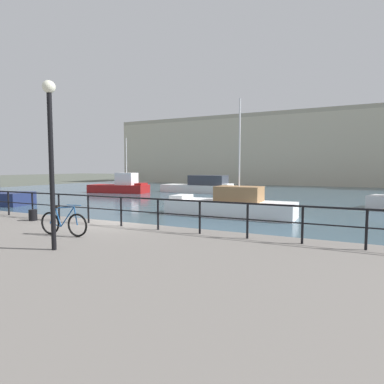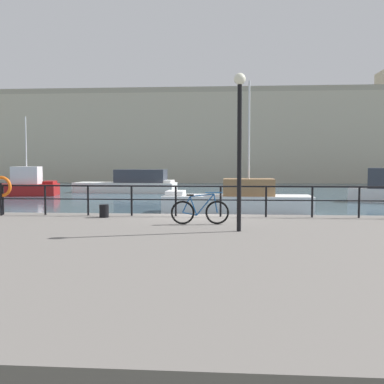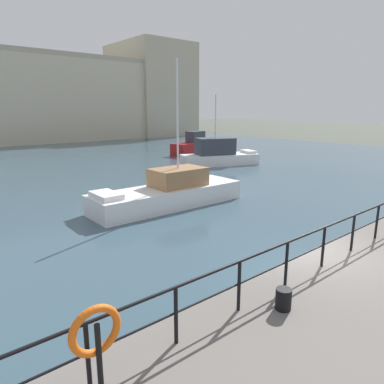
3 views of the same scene
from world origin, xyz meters
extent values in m
plane|color=#4C5147|center=(0.00, 0.00, 0.00)|extent=(240.00, 240.00, 0.00)
cube|color=#385160|center=(0.00, 30.20, 0.01)|extent=(80.00, 60.00, 0.01)
cube|color=#B2A891|center=(29.26, 52.60, 8.20)|extent=(11.36, 14.92, 16.40)
cube|color=white|center=(1.50, 9.05, 0.50)|extent=(8.12, 2.46, 0.97)
cube|color=#997047|center=(2.14, 9.04, 1.44)|extent=(2.78, 1.77, 0.92)
cube|color=white|center=(-1.90, 9.08, 1.10)|extent=(0.99, 1.67, 0.24)
cylinder|color=silver|center=(2.14, 9.04, 4.56)|extent=(0.10, 0.10, 5.32)
cube|color=white|center=(13.01, 17.08, 0.48)|extent=(7.16, 4.54, 0.94)
cube|color=#333842|center=(12.57, 17.24, 1.67)|extent=(3.69, 2.89, 1.44)
cube|color=white|center=(15.67, 16.09, 1.07)|extent=(1.33, 1.82, 0.24)
cylinder|color=silver|center=(12.57, 17.24, 4.23)|extent=(0.10, 0.10, 3.67)
cube|color=maroon|center=(16.22, 24.37, 0.66)|extent=(6.33, 3.08, 1.29)
cube|color=#333842|center=(16.41, 24.41, 1.89)|extent=(2.21, 1.67, 1.18)
cube|color=maroon|center=(18.71, 24.92, 1.42)|extent=(0.98, 1.40, 0.24)
cylinder|color=black|center=(-7.03, -0.75, 1.46)|extent=(0.07, 0.07, 1.05)
cylinder|color=black|center=(-5.47, -0.75, 1.46)|extent=(0.07, 0.07, 1.05)
cylinder|color=black|center=(-3.90, -0.75, 1.46)|extent=(0.07, 0.07, 1.05)
cylinder|color=black|center=(-2.34, -0.75, 1.46)|extent=(0.07, 0.07, 1.05)
cylinder|color=black|center=(-0.78, -0.75, 1.46)|extent=(0.07, 0.07, 1.05)
cylinder|color=black|center=(0.78, -0.75, 1.46)|extent=(0.07, 0.07, 1.05)
cylinder|color=black|center=(2.34, -0.75, 1.46)|extent=(0.07, 0.07, 1.05)
cylinder|color=black|center=(1.56, -0.75, 1.98)|extent=(23.41, 0.06, 0.06)
cylinder|color=black|center=(1.56, -0.75, 1.51)|extent=(23.41, 0.04, 0.04)
cylinder|color=black|center=(-3.19, -1.30, 1.15)|extent=(0.32, 0.32, 0.44)
cylinder|color=black|center=(-6.97, -1.01, 1.51)|extent=(0.08, 0.08, 1.15)
torus|color=orange|center=(-6.97, -0.95, 1.95)|extent=(0.75, 0.11, 0.75)
camera|label=1|loc=(8.06, -9.97, 3.04)|focal=29.95mm
camera|label=2|loc=(1.08, -17.18, 2.83)|focal=44.56mm
camera|label=3|loc=(-8.61, -4.93, 4.86)|focal=32.57mm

